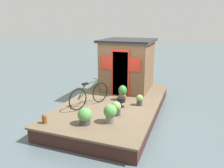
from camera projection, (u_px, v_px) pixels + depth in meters
ground_plane at (114, 113)px, 8.15m from camera, size 60.00×60.00×0.00m
houseboat_deck at (114, 107)px, 8.08m from camera, size 5.60×3.17×0.48m
houseboat_cabin at (128, 64)px, 9.25m from camera, size 2.13×2.07×2.09m
bicycle at (90, 95)px, 7.47m from camera, size 1.60×0.75×0.86m
potted_plant_thyme at (85, 116)px, 6.16m from camera, size 0.40×0.40×0.49m
potted_plant_ivy at (123, 93)px, 8.05m from camera, size 0.31×0.31×0.56m
potted_plant_basil at (116, 108)px, 6.79m from camera, size 0.31×0.31×0.43m
potted_plant_rosemary at (110, 113)px, 6.25m from camera, size 0.38×0.38×0.54m
potted_plant_sage at (140, 100)px, 7.58m from camera, size 0.24×0.24×0.38m
charcoal_grill at (121, 100)px, 7.42m from camera, size 0.29×0.29×0.32m
mooring_bollard at (44, 118)px, 6.24m from camera, size 0.14×0.14×0.28m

